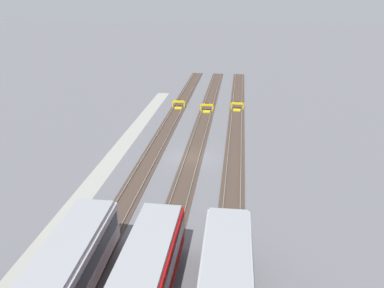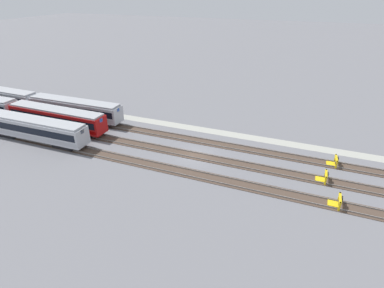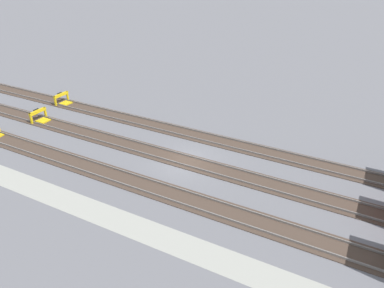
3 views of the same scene
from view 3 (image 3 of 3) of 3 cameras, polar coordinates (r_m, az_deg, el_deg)
ground_plane at (r=31.00m, az=-0.79°, el=-2.72°), size 400.00×400.00×0.00m
service_walkway at (r=25.22m, az=-10.46°, el=-11.66°), size 54.00×2.00×0.01m
rail_track_nearest at (r=27.75m, az=-5.34°, el=-6.92°), size 90.00×2.23×0.21m
rail_track_near_inner at (r=30.98m, az=-0.79°, el=-2.65°), size 90.00×2.24×0.21m
rail_track_middle at (r=34.50m, az=2.83°, el=0.79°), size 90.00×2.23×0.21m
bumper_stop_near_inner_track at (r=40.81m, az=-22.14°, el=3.91°), size 1.35×2.00×1.22m
bumper_stop_middle_track at (r=44.49m, az=-19.05°, el=6.45°), size 1.36×2.00×1.22m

